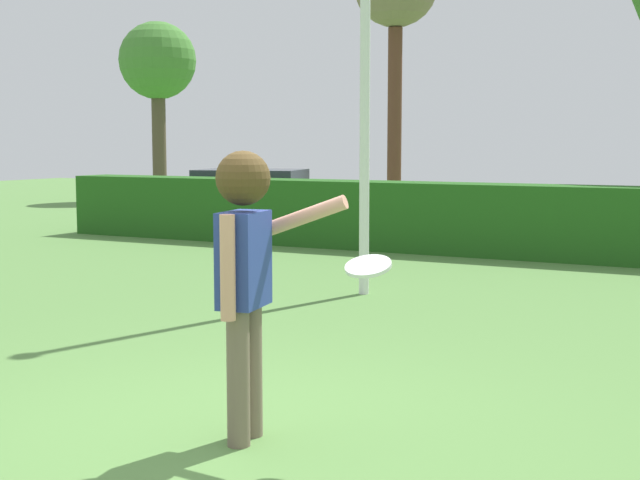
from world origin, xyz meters
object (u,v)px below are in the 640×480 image
frisbee (368,266)px  parked_car_green (251,196)px  oak_tree (158,64)px  person (245,259)px

frisbee → parked_car_green: bearing=124.7°
oak_tree → frisbee: bearing=-49.5°
person → oak_tree: 23.70m
person → parked_car_green: 13.90m
frisbee → parked_car_green: size_ratio=0.06×
frisbee → parked_car_green: 14.16m
parked_car_green → oak_tree: size_ratio=0.80×
person → oak_tree: bearing=128.9°
person → frisbee: 0.76m
frisbee → person: bearing=-167.2°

